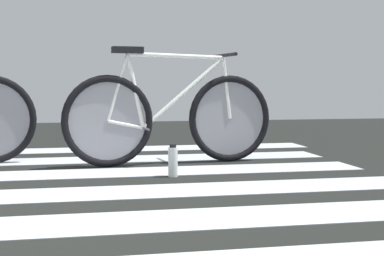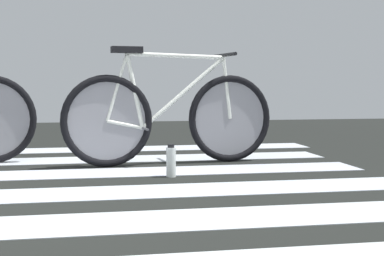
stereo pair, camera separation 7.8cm
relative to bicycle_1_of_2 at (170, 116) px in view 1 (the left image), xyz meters
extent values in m
cube|color=black|center=(-1.09, -1.69, -0.40)|extent=(18.00, 14.00, 0.02)
cube|color=silver|center=(-1.06, -1.90, -0.38)|extent=(5.20, 0.44, 0.00)
cube|color=silver|center=(-1.16, -1.15, -0.38)|extent=(5.20, 0.44, 0.00)
cube|color=silver|center=(-1.22, -0.37, -0.38)|extent=(5.20, 0.44, 0.00)
cube|color=silver|center=(-1.21, 0.38, -0.38)|extent=(5.20, 0.44, 0.00)
cube|color=silver|center=(-1.03, 1.14, -0.38)|extent=(5.20, 0.44, 0.00)
torus|color=black|center=(-0.50, -0.07, -0.03)|extent=(0.72, 0.15, 0.72)
torus|color=black|center=(0.51, 0.07, -0.03)|extent=(0.72, 0.15, 0.72)
cylinder|color=gray|center=(-0.50, -0.07, -0.03)|extent=(0.60, 0.08, 0.61)
cylinder|color=gray|center=(0.51, 0.07, -0.03)|extent=(0.60, 0.08, 0.61)
cylinder|color=white|center=(0.05, 0.01, 0.48)|extent=(0.80, 0.14, 0.05)
cylinder|color=white|center=(0.11, 0.01, 0.19)|extent=(0.70, 0.12, 0.59)
cylinder|color=white|center=(-0.28, -0.04, 0.20)|extent=(0.16, 0.05, 0.59)
cylinder|color=white|center=(-0.36, -0.05, -0.06)|extent=(0.29, 0.06, 0.09)
cylinder|color=white|center=(-0.42, -0.05, 0.23)|extent=(0.19, 0.05, 0.53)
cylinder|color=white|center=(0.48, 0.06, 0.22)|extent=(0.09, 0.04, 0.50)
cube|color=black|center=(-0.34, -0.04, 0.52)|extent=(0.25, 0.12, 0.05)
cylinder|color=black|center=(0.45, 0.06, 0.49)|extent=(0.09, 0.52, 0.03)
cylinder|color=#4C4C51|center=(-0.22, -0.03, -0.09)|extent=(0.06, 0.34, 0.02)
cylinder|color=white|center=(-0.09, -0.62, -0.28)|extent=(0.07, 0.07, 0.20)
cylinder|color=black|center=(-0.09, -0.62, -0.17)|extent=(0.05, 0.05, 0.02)
camera|label=1|loc=(-0.76, -4.57, 0.26)|focal=54.21mm
camera|label=2|loc=(-0.68, -4.57, 0.26)|focal=54.21mm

